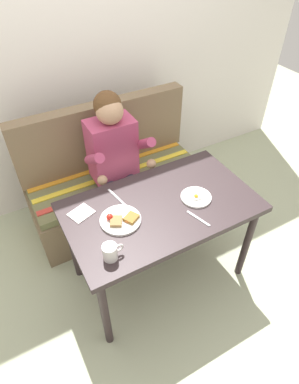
# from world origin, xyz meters

# --- Properties ---
(ground_plane) EXTENTS (8.00, 8.00, 0.00)m
(ground_plane) POSITION_xyz_m (0.00, 0.00, 0.00)
(ground_plane) COLOR #ADB594
(back_wall) EXTENTS (4.40, 0.10, 2.60)m
(back_wall) POSITION_xyz_m (0.00, 1.27, 1.30)
(back_wall) COLOR silver
(back_wall) RESTS_ON ground
(table) EXTENTS (1.20, 0.70, 0.73)m
(table) POSITION_xyz_m (0.00, 0.00, 0.65)
(table) COLOR #2F2426
(table) RESTS_ON ground
(couch) EXTENTS (1.44, 0.56, 1.00)m
(couch) POSITION_xyz_m (0.00, 0.76, 0.33)
(couch) COLOR brown
(couch) RESTS_ON ground
(person) EXTENTS (0.45, 0.61, 1.21)m
(person) POSITION_xyz_m (-0.04, 0.59, 0.74)
(person) COLOR #AD3F63
(person) RESTS_ON ground
(plate_breakfast) EXTENTS (0.24, 0.24, 0.05)m
(plate_breakfast) POSITION_xyz_m (-0.28, -0.00, 0.74)
(plate_breakfast) COLOR white
(plate_breakfast) RESTS_ON table
(plate_eggs) EXTENTS (0.20, 0.20, 0.04)m
(plate_eggs) POSITION_xyz_m (0.23, -0.05, 0.74)
(plate_eggs) COLOR white
(plate_eggs) RESTS_ON table
(coffee_mug) EXTENTS (0.12, 0.08, 0.09)m
(coffee_mug) POSITION_xyz_m (-0.43, -0.22, 0.78)
(coffee_mug) COLOR white
(coffee_mug) RESTS_ON table
(napkin) EXTENTS (0.17, 0.15, 0.01)m
(napkin) POSITION_xyz_m (-0.46, 0.17, 0.73)
(napkin) COLOR silver
(napkin) RESTS_ON table
(fork) EXTENTS (0.06, 0.17, 0.00)m
(fork) POSITION_xyz_m (0.13, -0.21, 0.73)
(fork) COLOR silver
(fork) RESTS_ON table
(knife) EXTENTS (0.05, 0.20, 0.00)m
(knife) POSITION_xyz_m (-0.21, 0.19, 0.73)
(knife) COLOR silver
(knife) RESTS_ON table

